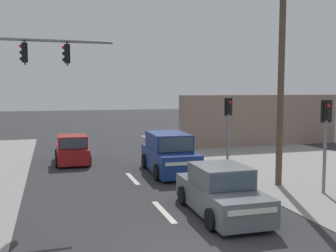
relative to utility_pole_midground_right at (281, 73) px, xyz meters
name	(u,v)px	position (x,y,z in m)	size (l,w,h in m)	color
ground_plane	(197,247)	(-5.55, -5.05, -4.62)	(140.00, 140.00, 0.00)	#303033
lane_dash_mid	(164,212)	(-5.55, -2.05, -4.61)	(0.20, 2.40, 0.01)	silver
lane_dash_far	(132,179)	(-5.55, 2.95, -4.61)	(0.20, 2.40, 0.01)	silver
utility_pole_midground_right	(281,73)	(0.00, 0.00, 0.00)	(1.80, 0.26, 8.77)	brown
traffic_signal_mast	(2,84)	(-10.57, 0.92, -0.47)	(5.29, 0.46, 6.00)	slate
pedestal_signal_right_kerb	(326,130)	(0.91, -1.65, -2.20)	(0.44, 0.30, 3.56)	slate
pedestal_signal_far_median	(228,122)	(-0.87, 3.02, -2.20)	(0.44, 0.31, 3.56)	slate
shopfront_wall_far	(260,120)	(5.45, 10.95, -2.82)	(12.00, 1.00, 3.60)	gray
suv_crossing_left	(169,154)	(-3.60, 3.71, -3.73)	(2.19, 4.60, 1.90)	navy
hatchback_receding_far	(72,150)	(-7.89, 7.60, -3.92)	(1.78, 3.64, 1.53)	maroon
sedan_kerbside_parked	(221,192)	(-3.88, -2.80, -3.91)	(1.96, 4.27, 1.56)	slate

